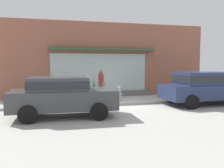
# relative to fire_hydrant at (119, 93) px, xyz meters

# --- Properties ---
(ground_plane) EXTENTS (60.00, 60.00, 0.00)m
(ground_plane) POSITION_rel_fire_hydrant_xyz_m (-0.44, -0.98, -0.44)
(ground_plane) COLOR #B2AFA8
(curb_strip) EXTENTS (14.00, 0.24, 0.12)m
(curb_strip) POSITION_rel_fire_hydrant_xyz_m (-0.44, -1.18, -0.38)
(curb_strip) COLOR #B2B2AD
(curb_strip) RESTS_ON ground_plane
(storefront) EXTENTS (14.00, 0.81, 4.68)m
(storefront) POSITION_rel_fire_hydrant_xyz_m (-0.44, 2.20, 1.86)
(storefront) COLOR #935642
(storefront) RESTS_ON ground_plane
(fire_hydrant) EXTENTS (0.43, 0.40, 0.88)m
(fire_hydrant) POSITION_rel_fire_hydrant_xyz_m (0.00, 0.00, 0.00)
(fire_hydrant) COLOR #B2B2B7
(fire_hydrant) RESTS_ON ground_plane
(pedestrian_with_handbag) EXTENTS (0.30, 0.65, 1.75)m
(pedestrian_with_handbag) POSITION_rel_fire_hydrant_xyz_m (-0.87, 0.60, 0.59)
(pedestrian_with_handbag) COLOR brown
(pedestrian_with_handbag) RESTS_ON ground_plane
(parked_car_navy) EXTENTS (4.61, 2.09, 1.68)m
(parked_car_navy) POSITION_rel_fire_hydrant_xyz_m (3.91, -2.19, 0.51)
(parked_car_navy) COLOR navy
(parked_car_navy) RESTS_ON ground_plane
(parked_car_dark_gray) EXTENTS (4.16, 2.14, 1.58)m
(parked_car_dark_gray) POSITION_rel_fire_hydrant_xyz_m (-3.29, -3.16, 0.47)
(parked_car_dark_gray) COLOR #383A3D
(parked_car_dark_gray) RESTS_ON ground_plane
(potted_plant_doorstep) EXTENTS (0.31, 0.31, 0.55)m
(potted_plant_doorstep) POSITION_rel_fire_hydrant_xyz_m (4.09, 1.10, -0.14)
(potted_plant_doorstep) COLOR #33473D
(potted_plant_doorstep) RESTS_ON ground_plane
(potted_plant_window_left) EXTENTS (0.55, 0.55, 0.78)m
(potted_plant_window_left) POSITION_rel_fire_hydrant_xyz_m (-2.28, 1.19, 0.00)
(potted_plant_window_left) COLOR #4C4C51
(potted_plant_window_left) RESTS_ON ground_plane
(potted_plant_low_front) EXTENTS (0.37, 0.37, 0.92)m
(potted_plant_low_front) POSITION_rel_fire_hydrant_xyz_m (-4.40, 1.49, 0.00)
(potted_plant_low_front) COLOR #33473D
(potted_plant_low_front) RESTS_ON ground_plane
(potted_plant_window_right) EXTENTS (0.27, 0.27, 1.18)m
(potted_plant_window_right) POSITION_rel_fire_hydrant_xyz_m (-1.13, 1.50, 0.13)
(potted_plant_window_right) COLOR #9E6042
(potted_plant_window_right) RESTS_ON ground_plane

